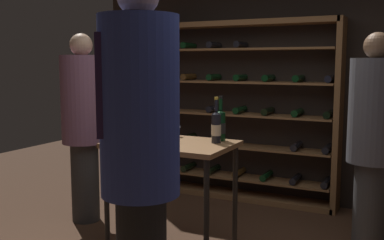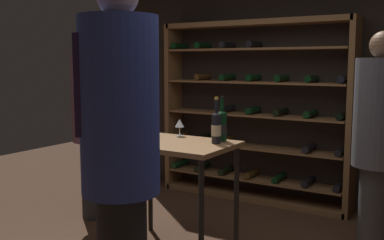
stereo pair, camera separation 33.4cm
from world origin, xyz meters
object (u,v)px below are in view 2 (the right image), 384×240
(tasting_table, at_px, (172,155))
(wine_bottle_red_label, at_px, (216,127))
(person_host_in_suit, at_px, (120,146))
(wine_glass_stemmed_left, at_px, (180,124))
(person_bystander_dark_jacket, at_px, (93,118))
(person_guest_blue_shirt, at_px, (379,137))
(wine_bottle_black_capsule, at_px, (222,125))
(wine_rack, at_px, (253,113))

(tasting_table, height_order, wine_bottle_red_label, wine_bottle_red_label)
(person_host_in_suit, relative_size, wine_bottle_red_label, 5.48)
(wine_bottle_red_label, bearing_deg, wine_glass_stemmed_left, 162.22)
(person_bystander_dark_jacket, bearing_deg, person_guest_blue_shirt, 148.90)
(person_bystander_dark_jacket, height_order, wine_glass_stemmed_left, person_bystander_dark_jacket)
(person_host_in_suit, bearing_deg, wine_glass_stemmed_left, 82.80)
(tasting_table, relative_size, wine_glass_stemmed_left, 6.61)
(person_host_in_suit, xyz_separation_m, wine_glass_stemmed_left, (-0.59, 1.48, -0.09))
(wine_bottle_black_capsule, bearing_deg, wine_glass_stemmed_left, 176.61)
(tasting_table, xyz_separation_m, person_guest_blue_shirt, (1.51, 0.71, 0.19))
(person_host_in_suit, bearing_deg, wine_bottle_black_capsule, 66.81)
(person_host_in_suit, bearing_deg, tasting_table, 82.93)
(person_guest_blue_shirt, height_order, person_host_in_suit, person_host_in_suit)
(person_guest_blue_shirt, xyz_separation_m, wine_bottle_red_label, (-1.16, -0.58, 0.06))
(wine_bottle_black_capsule, bearing_deg, wine_bottle_red_label, -86.06)
(wine_bottle_red_label, xyz_separation_m, wine_glass_stemmed_left, (-0.45, 0.14, -0.02))
(wine_rack, xyz_separation_m, person_guest_blue_shirt, (1.55, -1.02, 0.00))
(tasting_table, bearing_deg, person_bystander_dark_jacket, 166.15)
(wine_bottle_black_capsule, bearing_deg, tasting_table, -144.09)
(wine_rack, xyz_separation_m, wine_glass_stemmed_left, (-0.06, -1.46, 0.04))
(person_host_in_suit, relative_size, wine_glass_stemmed_left, 13.50)
(wine_rack, height_order, tasting_table, wine_rack)
(wine_rack, height_order, person_bystander_dark_jacket, wine_rack)
(person_host_in_suit, distance_m, wine_bottle_black_capsule, 1.47)
(tasting_table, bearing_deg, wine_rack, 91.35)
(person_guest_blue_shirt, height_order, wine_bottle_black_capsule, person_guest_blue_shirt)
(person_bystander_dark_jacket, relative_size, wine_glass_stemmed_left, 12.33)
(wine_rack, relative_size, person_guest_blue_shirt, 1.24)
(wine_bottle_red_label, relative_size, wine_glass_stemmed_left, 2.46)
(tasting_table, distance_m, person_guest_blue_shirt, 1.68)
(wine_bottle_black_capsule, bearing_deg, person_bystander_dark_jacket, 178.32)
(person_bystander_dark_jacket, distance_m, wine_bottle_black_capsule, 1.52)
(wine_glass_stemmed_left, bearing_deg, wine_rack, 87.50)
(wine_bottle_black_capsule, height_order, wine_glass_stemmed_left, wine_bottle_black_capsule)
(tasting_table, relative_size, wine_bottle_black_capsule, 2.69)
(wine_rack, bearing_deg, person_guest_blue_shirt, -33.46)
(wine_bottle_black_capsule, bearing_deg, person_host_in_suit, -84.39)
(wine_rack, height_order, person_host_in_suit, wine_rack)
(person_bystander_dark_jacket, bearing_deg, wine_glass_stemmed_left, 139.08)
(person_guest_blue_shirt, bearing_deg, person_host_in_suit, -33.96)
(wine_rack, bearing_deg, tasting_table, -88.65)
(wine_rack, relative_size, wine_bottle_black_capsule, 6.06)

